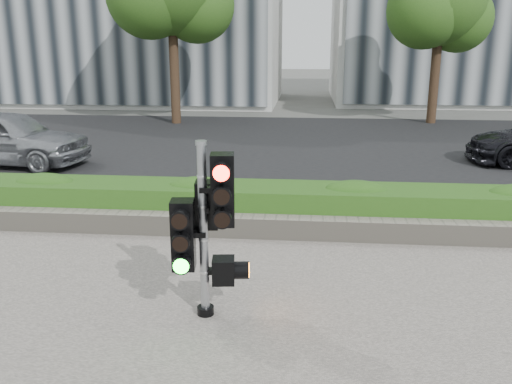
# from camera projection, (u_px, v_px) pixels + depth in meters

# --- Properties ---
(ground) EXTENTS (120.00, 120.00, 0.00)m
(ground) POSITION_uv_depth(u_px,v_px,m) (253.00, 289.00, 7.03)
(ground) COLOR #51514C
(ground) RESTS_ON ground
(road) EXTENTS (60.00, 13.00, 0.02)m
(road) POSITION_uv_depth(u_px,v_px,m) (286.00, 146.00, 16.62)
(road) COLOR black
(road) RESTS_ON ground
(curb) EXTENTS (60.00, 0.25, 0.12)m
(curb) POSITION_uv_depth(u_px,v_px,m) (270.00, 212.00, 10.04)
(curb) COLOR gray
(curb) RESTS_ON ground
(stone_wall) EXTENTS (12.00, 0.32, 0.34)m
(stone_wall) POSITION_uv_depth(u_px,v_px,m) (265.00, 227.00, 8.80)
(stone_wall) COLOR gray
(stone_wall) RESTS_ON sidewalk
(hedge) EXTENTS (12.00, 1.00, 0.68)m
(hedge) POSITION_uv_depth(u_px,v_px,m) (268.00, 205.00, 9.38)
(hedge) COLOR #51902C
(hedge) RESTS_ON sidewalk
(tree_right) EXTENTS (4.10, 3.58, 6.53)m
(tree_right) POSITION_uv_depth(u_px,v_px,m) (440.00, 4.00, 20.25)
(tree_right) COLOR black
(tree_right) RESTS_ON ground
(traffic_signal) EXTENTS (0.73, 0.56, 2.05)m
(traffic_signal) POSITION_uv_depth(u_px,v_px,m) (206.00, 221.00, 6.05)
(traffic_signal) COLOR black
(traffic_signal) RESTS_ON sidewalk
(car_silver) EXTENTS (4.36, 2.18, 1.43)m
(car_silver) POSITION_uv_depth(u_px,v_px,m) (7.00, 137.00, 13.90)
(car_silver) COLOR #9E9FA4
(car_silver) RESTS_ON road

